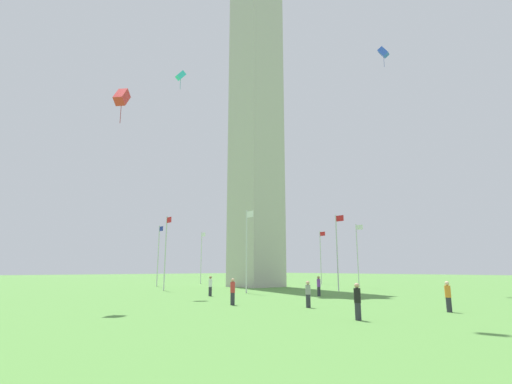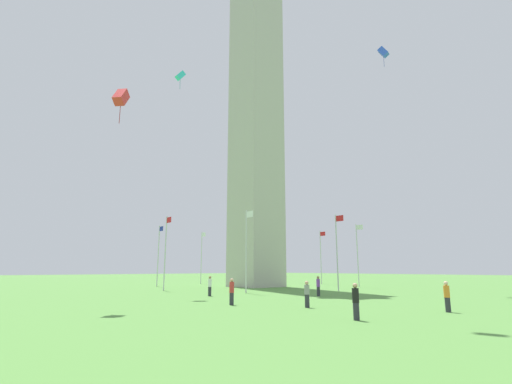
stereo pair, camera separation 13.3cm
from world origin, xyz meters
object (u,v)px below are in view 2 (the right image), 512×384
Objects in this scene: person_purple_shirt at (318,286)px; kite_blue_box at (383,52)px; flagpole_se at (262,256)px; person_white_shirt at (210,286)px; person_gray_shirt at (307,294)px; person_orange_shirt at (447,297)px; obelisk_monument at (256,103)px; kite_red_box at (121,97)px; person_black_shirt at (356,302)px; flagpole_nw at (247,247)px; person_red_shirt at (232,292)px; flagpole_n at (337,249)px; flagpole_ne at (358,252)px; flagpole_sw at (159,253)px; flagpole_s at (202,255)px; kite_cyan_box at (180,76)px; flagpole_w at (166,249)px; flagpole_e at (321,255)px.

kite_blue_box is (-0.09, 14.23, 28.64)m from person_purple_shirt.
person_white_shirt is (20.34, -24.36, -3.68)m from flagpole_se.
person_white_shirt is 1.07× the size of person_gray_shirt.
person_orange_shirt is 7.98m from person_gray_shirt.
kite_red_box is (13.83, -24.98, -11.71)m from obelisk_monument.
flagpole_nw is at bearing 22.33° from person_black_shirt.
kite_red_box is (-16.37, -13.13, 13.84)m from person_orange_shirt.
person_red_shirt reaches higher than person_gray_shirt.
flagpole_n is 5.10× the size of person_gray_shirt.
kite_red_box reaches higher than flagpole_se.
flagpole_ne is 4.84× the size of person_black_shirt.
flagpole_n is 1.00× the size of flagpole_sw.
flagpole_n is 19.47m from person_red_shirt.
flagpole_nw reaches higher than person_black_shirt.
kite_blue_box reaches higher than flagpole_s.
flagpole_ne is 29.73m from person_red_shirt.
flagpole_se is 27.26m from flagpole_nw.
person_gray_shirt is at bearing -61.90° from flagpole_ne.
kite_red_box is (4.13, -15.34, 10.14)m from flagpole_nw.
kite_red_box reaches higher than person_red_shirt.
flagpole_ne is 1.00× the size of flagpole_sw.
flagpole_s is 1.00× the size of flagpole_nw.
person_red_shirt is (-10.02, 0.21, 0.02)m from person_black_shirt.
flagpole_s is 31.78m from person_purple_shirt.
flagpole_ne is 3.79× the size of kite_cyan_box.
flagpole_w is 3.79× the size of kite_cyan_box.
flagpole_n is 26.08m from kite_blue_box.
person_white_shirt and person_red_shirt have the same top height.
person_black_shirt is at bearing 158.26° from person_purple_shirt.
flagpole_ne is 1.00× the size of flagpole_s.
flagpole_e and flagpole_s have the same top height.
flagpole_se is (-23.26, 9.64, 0.00)m from flagpole_n.
person_white_shirt reaches higher than person_gray_shirt.
person_white_shirt is 36.36m from kite_blue_box.
flagpole_ne is at bearing 158.76° from kite_blue_box.
flagpole_nw is at bearing -112.50° from flagpole_n.
flagpole_sw is at bearing 146.76° from kite_red_box.
flagpole_sw is 21.29m from person_white_shirt.
person_orange_shirt is 0.98× the size of person_purple_shirt.
kite_cyan_box is at bearing 28.62° from person_gray_shirt.
flagpole_ne is 31.63m from kite_cyan_box.
obelisk_monument is at bearing -158.25° from kite_blue_box.
flagpole_ne is at bearing 90.00° from flagpole_nw.
flagpole_e is 42.22m from kite_red_box.
flagpole_n reaches higher than person_black_shirt.
flagpole_e reaches higher than person_gray_shirt.
person_black_shirt is at bearing -50.84° from flagpole_n.
flagpole_s is 10.43m from flagpole_sw.
flagpole_n and flagpole_ne have the same top height.
kite_blue_box is (26.60, -2.85, 24.95)m from flagpole_se.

